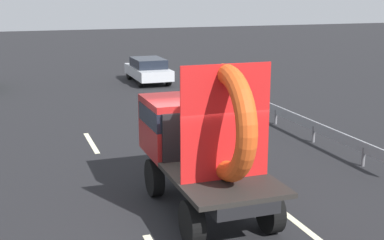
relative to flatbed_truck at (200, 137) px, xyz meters
name	(u,v)px	position (x,y,z in m)	size (l,w,h in m)	color
ground_plane	(198,210)	(-0.16, -0.33, -1.63)	(120.00, 120.00, 0.00)	black
flatbed_truck	(200,137)	(0.00, 0.00, 0.00)	(2.02, 4.40, 3.47)	black
distant_sedan	(148,69)	(3.20, 16.81, -0.91)	(1.75, 4.07, 1.33)	black
guardrail	(294,118)	(5.32, 4.89, -1.10)	(0.10, 10.37, 0.71)	gray
lane_dash_left_far	(91,143)	(-1.60, 5.95, -1.62)	(2.50, 0.16, 0.01)	beige
lane_dash_right_near	(306,230)	(1.60, -2.07, -1.62)	(2.02, 0.16, 0.01)	beige
lane_dash_right_far	(190,139)	(1.60, 5.27, -1.62)	(2.36, 0.16, 0.01)	beige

